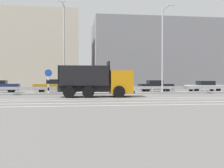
{
  "coord_description": "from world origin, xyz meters",
  "views": [
    {
      "loc": [
        -5.22,
        -25.59,
        1.7
      ],
      "look_at": [
        -1.88,
        0.12,
        1.11
      ],
      "focal_mm": 42.0,
      "sensor_mm": 36.0,
      "label": 1
    }
  ],
  "objects": [
    {
      "name": "parked_car_3",
      "position": [
        -1.89,
        6.53,
        0.72
      ],
      "size": [
        4.36,
        1.95,
        1.44
      ],
      "rotation": [
        0.0,
        0.0,
        -1.58
      ],
      "color": "silver",
      "rests_on": "ground_plane"
    },
    {
      "name": "background_building_1",
      "position": [
        9.31,
        22.85,
        5.87
      ],
      "size": [
        23.49,
        15.31,
        11.74
      ],
      "primitive_type": "cube",
      "color": "gray",
      "rests_on": "ground_plane"
    },
    {
      "name": "parked_car_4",
      "position": [
        4.46,
        6.36,
        0.73
      ],
      "size": [
        4.22,
        1.9,
        1.43
      ],
      "rotation": [
        0.0,
        0.0,
        -1.56
      ],
      "color": "black",
      "rests_on": "ground_plane"
    },
    {
      "name": "lane_strip_0",
      "position": [
        -3.68,
        -3.75,
        0.0
      ],
      "size": [
        52.99,
        0.16,
        0.01
      ],
      "primitive_type": "cube",
      "color": "silver",
      "rests_on": "ground_plane"
    },
    {
      "name": "background_building_0",
      "position": [
        -11.83,
        21.81,
        6.52
      ],
      "size": [
        13.44,
        9.26,
        13.05
      ],
      "primitive_type": "cube",
      "color": "beige",
      "rests_on": "ground_plane"
    },
    {
      "name": "lane_strip_3",
      "position": [
        -3.68,
        -9.53,
        0.0
      ],
      "size": [
        52.99,
        0.16,
        0.01
      ],
      "primitive_type": "cube",
      "color": "silver",
      "rests_on": "ground_plane"
    },
    {
      "name": "street_lamp_2",
      "position": [
        3.94,
        1.89,
        5.15
      ],
      "size": [
        0.7,
        2.53,
        9.25
      ],
      "color": "#ADADB2",
      "rests_on": "ground_plane"
    },
    {
      "name": "median_guardrail",
      "position": [
        -0.0,
        3.18,
        0.57
      ],
      "size": [
        52.99,
        0.09,
        0.78
      ],
      "color": "#9EA0A5",
      "rests_on": "ground_plane"
    },
    {
      "name": "parked_car_5",
      "position": [
        11.03,
        6.42,
        0.68
      ],
      "size": [
        4.66,
        2.08,
        1.34
      ],
      "rotation": [
        0.0,
        0.0,
        1.54
      ],
      "color": "silver",
      "rests_on": "ground_plane"
    },
    {
      "name": "lane_strip_2",
      "position": [
        -3.68,
        -7.77,
        0.0
      ],
      "size": [
        52.99,
        0.16,
        0.01
      ],
      "primitive_type": "cube",
      "color": "silver",
      "rests_on": "ground_plane"
    },
    {
      "name": "parked_car_2",
      "position": [
        -8.01,
        6.33,
        0.78
      ],
      "size": [
        4.77,
        2.06,
        1.55
      ],
      "rotation": [
        0.0,
        0.0,
        1.58
      ],
      "color": "#B27A14",
      "rests_on": "ground_plane"
    },
    {
      "name": "street_lamp_1",
      "position": [
        -6.67,
        2.07,
        5.18
      ],
      "size": [
        0.7,
        2.75,
        9.27
      ],
      "color": "#ADADB2",
      "rests_on": "ground_plane"
    },
    {
      "name": "ground_plane",
      "position": [
        0.0,
        0.0,
        0.0
      ],
      "size": [
        320.0,
        320.0,
        0.0
      ],
      "primitive_type": "plane",
      "color": "#605E5B"
    },
    {
      "name": "median_road_sign",
      "position": [
        -8.27,
        2.18,
        1.42
      ],
      "size": [
        0.81,
        0.16,
        2.64
      ],
      "color": "white",
      "rests_on": "ground_plane"
    },
    {
      "name": "lane_strip_1",
      "position": [
        -3.68,
        -5.47,
        0.0
      ],
      "size": [
        52.99,
        0.16,
        0.01
      ],
      "primitive_type": "cube",
      "color": "silver",
      "rests_on": "ground_plane"
    },
    {
      "name": "median_island",
      "position": [
        0.0,
        2.18,
        0.09
      ],
      "size": [
        29.15,
        1.1,
        0.18
      ],
      "primitive_type": "cube",
      "color": "gray",
      "rests_on": "ground_plane"
    },
    {
      "name": "dump_truck",
      "position": [
        -2.83,
        -1.97,
        1.22
      ],
      "size": [
        6.77,
        2.77,
        3.19
      ],
      "rotation": [
        0.0,
        0.0,
        -1.6
      ],
      "color": "orange",
      "rests_on": "ground_plane"
    }
  ]
}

